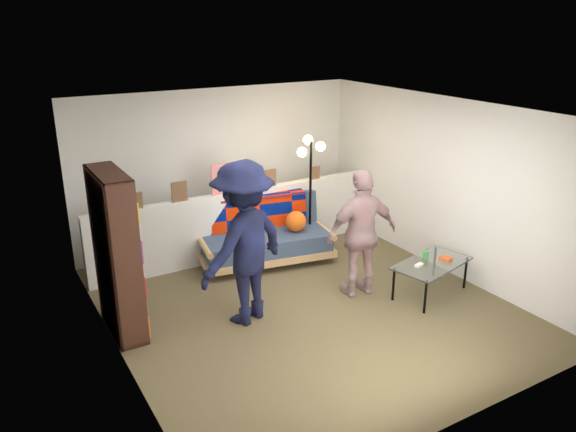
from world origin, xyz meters
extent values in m
plane|color=brown|center=(0.00, 0.00, 0.00)|extent=(5.00, 5.00, 0.00)
cube|color=silver|center=(0.00, 2.50, 1.20)|extent=(4.50, 0.10, 2.40)
cube|color=silver|center=(-2.25, 0.00, 1.20)|extent=(0.10, 5.00, 2.40)
cube|color=silver|center=(2.25, 0.00, 1.20)|extent=(0.10, 5.00, 2.40)
cube|color=white|center=(0.00, 0.00, 2.40)|extent=(4.50, 5.00, 0.10)
cube|color=silver|center=(0.00, 1.80, 0.50)|extent=(4.45, 0.15, 1.00)
cube|color=brown|center=(-1.50, 1.78, 1.11)|extent=(0.18, 0.02, 0.22)
cube|color=brown|center=(-0.90, 1.78, 1.14)|extent=(0.22, 0.02, 0.28)
cube|color=silver|center=(-0.20, 1.78, 1.23)|extent=(0.45, 0.02, 0.45)
cube|color=brown|center=(0.50, 1.78, 1.13)|extent=(0.20, 0.02, 0.26)
cube|color=brown|center=(1.30, 1.78, 1.10)|extent=(0.16, 0.02, 0.20)
cube|color=tan|center=(0.20, 1.38, 0.15)|extent=(2.02, 1.17, 0.10)
cube|color=#34465F|center=(0.19, 1.33, 0.32)|extent=(1.90, 1.00, 0.24)
cube|color=#34465F|center=(0.26, 1.70, 0.62)|extent=(1.81, 0.54, 0.57)
cylinder|color=tan|center=(-0.69, 1.54, 0.40)|extent=(0.24, 0.85, 0.09)
cylinder|color=tan|center=(1.09, 1.22, 0.40)|extent=(0.24, 0.85, 0.09)
cube|color=navy|center=(0.24, 1.62, 0.62)|extent=(1.45, 0.35, 0.52)
cube|color=navy|center=(0.27, 1.75, 0.90)|extent=(1.47, 0.50, 0.03)
sphere|color=#E75514|center=(0.63, 1.25, 0.59)|extent=(0.30, 0.30, 0.30)
cube|color=#331811|center=(-2.22, 0.57, 0.93)|extent=(0.02, 0.93, 1.86)
cube|color=#331811|center=(-2.08, 0.11, 0.93)|extent=(0.31, 0.02, 1.86)
cube|color=#331811|center=(-2.08, 1.02, 0.93)|extent=(0.31, 0.02, 1.86)
cube|color=#331811|center=(-2.08, 0.57, 1.85)|extent=(0.31, 0.93, 0.02)
cube|color=#331811|center=(-2.08, 0.57, 0.02)|extent=(0.31, 0.93, 0.04)
cube|color=#331811|center=(-2.08, 0.57, 0.50)|extent=(0.31, 0.89, 0.02)
cube|color=#331811|center=(-2.08, 0.57, 0.93)|extent=(0.31, 0.89, 0.02)
cube|color=#331811|center=(-2.08, 0.57, 1.37)|extent=(0.31, 0.89, 0.02)
cube|color=#C2263D|center=(-2.06, 0.57, 0.21)|extent=(0.23, 0.87, 0.31)
cube|color=#225A97|center=(-2.06, 0.57, 0.66)|extent=(0.23, 0.87, 0.29)
cube|color=gold|center=(-2.06, 0.57, 1.10)|extent=(0.23, 0.87, 0.31)
cube|color=#328B40|center=(-2.06, 0.57, 1.53)|extent=(0.23, 0.87, 0.29)
cylinder|color=black|center=(1.14, -0.91, 0.21)|extent=(0.04, 0.04, 0.42)
cylinder|color=black|center=(2.06, -0.68, 0.21)|extent=(0.04, 0.04, 0.42)
cylinder|color=black|center=(1.03, -0.46, 0.21)|extent=(0.04, 0.04, 0.42)
cylinder|color=black|center=(1.95, -0.23, 0.21)|extent=(0.04, 0.04, 0.42)
cube|color=silver|center=(1.54, -0.57, 0.43)|extent=(1.16, 0.81, 0.02)
cube|color=white|center=(1.33, -0.57, 0.46)|extent=(0.14, 0.08, 0.03)
cube|color=#E05B27|center=(1.75, -0.61, 0.46)|extent=(0.14, 0.17, 0.04)
cylinder|color=green|center=(1.56, -0.43, 0.49)|extent=(0.09, 0.09, 0.11)
cylinder|color=black|center=(0.97, 1.39, 0.01)|extent=(0.25, 0.25, 0.03)
cylinder|color=black|center=(0.97, 1.39, 0.85)|extent=(0.04, 0.04, 1.70)
sphere|color=#FFC672|center=(0.85, 1.44, 1.55)|extent=(0.14, 0.14, 0.14)
sphere|color=#FFC672|center=(1.10, 1.36, 1.62)|extent=(0.14, 0.14, 0.14)
sphere|color=#FFC672|center=(0.99, 1.51, 1.70)|extent=(0.14, 0.14, 0.14)
imported|color=black|center=(-0.77, 0.08, 0.96)|extent=(1.41, 1.12, 1.92)
imported|color=#D58A8F|center=(0.79, -0.08, 0.82)|extent=(1.01, 0.52, 1.65)
camera|label=1|loc=(-3.32, -5.23, 3.39)|focal=35.00mm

